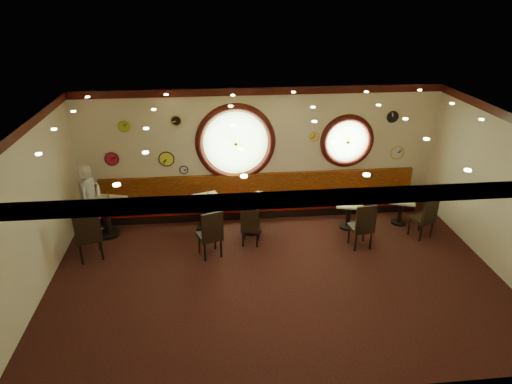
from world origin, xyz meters
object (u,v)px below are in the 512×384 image
condiment_b_bottle (208,194)px  condiment_c_pepper (253,199)px  condiment_d_bottle (355,198)px  table_c (251,211)px  chair_e (426,214)px  condiment_e_salt (399,196)px  condiment_c_salt (246,196)px  waiter (91,200)px  chair_c (250,224)px  condiment_a_bottle (109,197)px  table_a (106,214)px  condiment_b_salt (202,197)px  condiment_b_pepper (206,198)px  table_d (349,212)px  condiment_d_salt (346,199)px  chair_d (363,223)px  chair_a (88,231)px  condiment_d_pepper (352,200)px  table_b (206,210)px  condiment_c_bottle (258,195)px  chair_b (211,231)px  condiment_a_salt (100,200)px  condiment_a_pepper (107,201)px  table_e (401,208)px  condiment_e_bottle (406,195)px

condiment_b_bottle → condiment_c_pepper: bearing=-21.1°
condiment_d_bottle → table_c: bearing=179.7°
chair_e → condiment_e_salt: 0.89m
condiment_c_salt → waiter: bearing=176.9°
table_c → condiment_c_pepper: (0.04, -0.08, 0.36)m
chair_c → condiment_a_bottle: bearing=176.1°
table_a → table_c: table_a is taller
chair_c → waiter: bearing=177.3°
condiment_a_bottle → condiment_b_salt: bearing=-0.6°
condiment_b_pepper → condiment_e_salt: size_ratio=1.26×
table_d → condiment_d_salt: size_ratio=8.11×
table_d → chair_d: (0.03, -0.96, 0.20)m
chair_a → condiment_d_pepper: size_ratio=7.36×
table_b → condiment_d_pepper: bearing=-4.1°
chair_d → condiment_c_bottle: chair_d is taller
condiment_a_bottle → condiment_e_salt: bearing=-1.2°
chair_a → condiment_c_bottle: bearing=-4.5°
condiment_c_pepper → condiment_d_bottle: bearing=1.6°
table_a → chair_c: (3.27, -0.80, -0.00)m
chair_e → condiment_c_bottle: (-3.78, 0.75, 0.32)m
chair_e → condiment_b_salt: (-5.08, 0.94, 0.24)m
table_a → chair_d: chair_d is taller
chair_b → condiment_b_bottle: (-0.05, 1.38, 0.24)m
condiment_a_salt → waiter: 0.27m
table_d → chair_b: chair_b is taller
condiment_d_pepper → condiment_d_bottle: condiment_d_bottle is taller
chair_e → condiment_a_pepper: (-7.23, 0.81, 0.31)m
condiment_e_salt → table_e: bearing=-52.3°
condiment_c_salt → condiment_e_bottle: (3.90, 0.02, -0.16)m
chair_b → condiment_c_salt: (0.84, 1.15, 0.26)m
table_e → chair_d: chair_d is taller
table_b → condiment_b_salt: 0.35m
chair_c → chair_a: bearing=-163.9°
condiment_b_bottle → condiment_d_bottle: (3.48, -0.33, -0.11)m
condiment_c_bottle → chair_c: bearing=-109.4°
condiment_a_salt → condiment_c_bottle: bearing=-1.7°
table_a → condiment_a_bottle: bearing=48.5°
chair_d → condiment_c_salt: 2.73m
chair_c → condiment_c_salt: chair_c is taller
condiment_c_pepper → condiment_d_pepper: size_ratio=0.87×
table_c → condiment_a_bottle: condiment_a_bottle is taller
condiment_c_bottle → chair_e: bearing=-11.3°
condiment_a_bottle → chair_d: bearing=-12.7°
condiment_a_pepper → condiment_b_salt: bearing=3.6°
chair_b → waiter: (-2.72, 1.34, 0.22)m
condiment_a_salt → condiment_b_bottle: bearing=4.0°
condiment_a_bottle → condiment_e_bottle: size_ratio=1.18×
table_b → chair_a: 2.69m
chair_b → condiment_b_pepper: bearing=75.1°
condiment_d_pepper → chair_d: bearing=-92.1°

